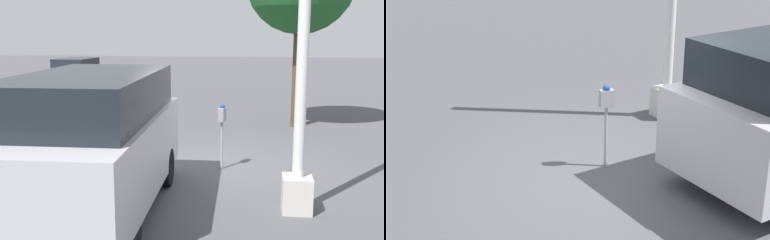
# 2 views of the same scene
# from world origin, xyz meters

# --- Properties ---
(ground_plane) EXTENTS (80.00, 80.00, 0.00)m
(ground_plane) POSITION_xyz_m (0.00, 0.00, 0.00)
(ground_plane) COLOR #4C4C51
(parking_meter_near) EXTENTS (0.22, 0.15, 1.29)m
(parking_meter_near) POSITION_xyz_m (0.18, 0.35, 0.95)
(parking_meter_near) COLOR #9E9EA3
(parking_meter_near) RESTS_ON ground
(lamp_post) EXTENTS (0.44, 0.44, 5.60)m
(lamp_post) POSITION_xyz_m (2.32, 1.63, 1.89)
(lamp_post) COLOR beige
(lamp_post) RESTS_ON ground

